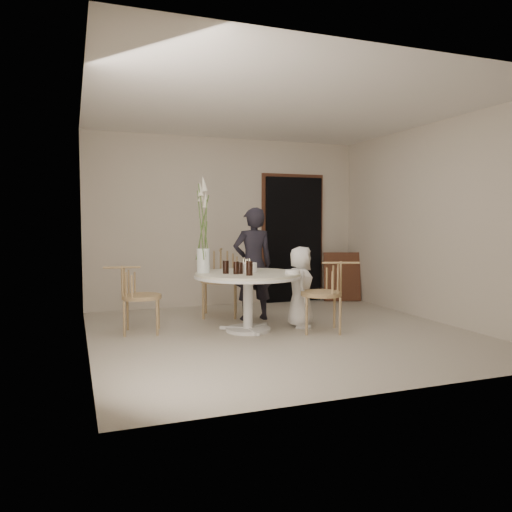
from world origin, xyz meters
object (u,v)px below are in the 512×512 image
object	(u,v)px
chair_right	(331,286)
birthday_cake	(247,268)
boy	(301,287)
chair_left	(132,290)
chair_far	(220,272)
flower_vase	(203,235)
table	(248,282)
girl	(253,264)

from	to	relation	value
chair_right	birthday_cake	distance (m)	1.06
boy	chair_left	bearing A→B (deg)	101.70
chair_far	boy	distance (m)	1.40
chair_left	chair_right	bearing A→B (deg)	-96.59
boy	flower_vase	distance (m)	1.42
chair_far	flower_vase	distance (m)	1.25
table	flower_vase	distance (m)	0.79
girl	flower_vase	world-z (taller)	flower_vase
chair_far	birthday_cake	distance (m)	1.15
chair_left	flower_vase	size ratio (longest dim) A/B	0.70
chair_far	chair_left	xyz separation A→B (m)	(-1.35, -0.81, -0.09)
boy	chair_far	bearing A→B (deg)	53.44
chair_left	boy	xyz separation A→B (m)	(2.08, -0.37, -0.02)
chair_left	boy	world-z (taller)	boy
table	flower_vase	size ratio (longest dim) A/B	1.12
chair_far	girl	bearing A→B (deg)	-39.69
table	chair_left	size ratio (longest dim) A/B	1.61
chair_left	girl	xyz separation A→B (m)	(1.67, 0.29, 0.24)
table	boy	world-z (taller)	boy
birthday_cake	table	bearing A→B (deg)	-94.52
chair_right	birthday_cake	xyz separation A→B (m)	(-0.95, 0.42, 0.22)
chair_far	chair_right	bearing A→B (deg)	-39.16
girl	boy	distance (m)	0.82
table	birthday_cake	distance (m)	0.18
chair_right	flower_vase	xyz separation A→B (m)	(-1.47, 0.56, 0.62)
chair_right	boy	world-z (taller)	boy
chair_far	boy	size ratio (longest dim) A/B	0.93
table	birthday_cake	world-z (taller)	birthday_cake
chair_far	flower_vase	xyz separation A→B (m)	(-0.51, -1.00, 0.57)
table	boy	size ratio (longest dim) A/B	1.28
chair_left	girl	bearing A→B (deg)	-68.87
boy	birthday_cake	bearing A→B (deg)	107.99
chair_left	girl	distance (m)	1.71
boy	birthday_cake	size ratio (longest dim) A/B	4.26
girl	birthday_cake	size ratio (longest dim) A/B	6.35
table	chair_right	bearing A→B (deg)	-21.66
chair_far	girl	xyz separation A→B (m)	(0.32, -0.52, 0.15)
girl	birthday_cake	xyz separation A→B (m)	(-0.30, -0.61, 0.01)
chair_right	chair_left	world-z (taller)	chair_right
girl	flower_vase	bearing A→B (deg)	31.28
chair_far	chair_right	xyz separation A→B (m)	(0.97, -1.56, -0.06)
boy	flower_vase	size ratio (longest dim) A/B	0.87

